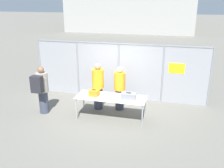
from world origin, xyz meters
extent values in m
plane|color=#605E56|center=(0.00, 0.00, 0.00)|extent=(120.00, 120.00, 0.00)
cylinder|color=gray|center=(-3.53, 1.73, 1.16)|extent=(0.07, 0.07, 2.31)
cylinder|color=gray|center=(-1.76, 1.73, 1.16)|extent=(0.07, 0.07, 2.31)
cylinder|color=gray|center=(0.00, 1.73, 1.16)|extent=(0.07, 0.07, 2.31)
cylinder|color=gray|center=(1.76, 1.73, 1.16)|extent=(0.07, 0.07, 2.31)
cylinder|color=gray|center=(3.53, 1.73, 1.16)|extent=(0.07, 0.07, 2.31)
cube|color=gray|center=(0.00, 1.73, 1.16)|extent=(7.05, 0.01, 2.31)
cube|color=gray|center=(0.00, 1.73, 2.28)|extent=(7.05, 0.04, 0.04)
cube|color=yellow|center=(2.28, 1.72, 1.43)|extent=(0.60, 0.01, 0.40)
cube|color=silver|center=(0.16, -0.17, 0.78)|extent=(2.38, 0.84, 0.02)
cylinder|color=#99999E|center=(-0.97, -0.53, 0.38)|extent=(0.04, 0.04, 0.77)
cylinder|color=#99999E|center=(1.29, -0.53, 0.38)|extent=(0.04, 0.04, 0.77)
cylinder|color=#99999E|center=(-0.97, 0.19, 0.38)|extent=(0.04, 0.04, 0.77)
cylinder|color=#99999E|center=(1.29, 0.19, 0.38)|extent=(0.04, 0.04, 0.77)
cube|color=orange|center=(-0.42, -0.20, 0.90)|extent=(0.35, 0.30, 0.21)
cube|color=black|center=(-0.42, -0.20, 1.01)|extent=(0.13, 0.04, 0.02)
cube|color=slate|center=(0.78, -0.21, 0.90)|extent=(0.52, 0.31, 0.21)
cube|color=black|center=(0.78, -0.21, 1.02)|extent=(0.16, 0.03, 0.02)
cylinder|color=#383D4C|center=(-2.31, -0.32, 0.41)|extent=(0.33, 0.33, 0.83)
cylinder|color=gray|center=(-2.31, -0.32, 1.17)|extent=(0.43, 0.43, 0.69)
sphere|color=brown|center=(-2.31, -0.32, 1.63)|extent=(0.22, 0.22, 0.22)
cube|color=#232328|center=(-2.31, -0.66, 1.21)|extent=(0.39, 0.24, 0.58)
cylinder|color=#383D4C|center=(0.29, 0.63, 0.39)|extent=(0.31, 0.31, 0.79)
cylinder|color=orange|center=(0.29, 0.63, 1.11)|extent=(0.41, 0.41, 0.65)
sphere|color=beige|center=(0.29, 0.63, 1.55)|extent=(0.21, 0.21, 0.21)
cylinder|color=#383D4C|center=(-0.50, 0.51, 0.42)|extent=(0.33, 0.33, 0.84)
cylinder|color=orange|center=(-0.50, 0.51, 1.19)|extent=(0.44, 0.44, 0.70)
sphere|color=#A57A5B|center=(-0.50, 0.51, 1.65)|extent=(0.23, 0.23, 0.23)
cube|color=#4C6B47|center=(1.10, 3.75, 0.41)|extent=(3.24, 1.31, 0.53)
sphere|color=black|center=(0.54, 3.05, 0.27)|extent=(0.53, 0.53, 0.53)
sphere|color=black|center=(0.54, 4.46, 0.27)|extent=(0.53, 0.53, 0.53)
cylinder|color=#59595B|center=(-1.09, 3.75, 0.20)|extent=(1.14, 0.06, 0.06)
cube|color=#999993|center=(-3.45, 27.62, 2.71)|extent=(15.20, 13.69, 5.43)
camera|label=1|loc=(2.12, -7.79, 4.00)|focal=40.00mm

